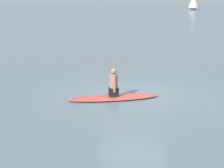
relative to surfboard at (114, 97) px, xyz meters
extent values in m
plane|color=slate|center=(0.64, -0.67, -0.05)|extent=(400.00, 400.00, 0.00)
ellipsoid|color=#D84C3F|center=(0.00, 0.00, 0.00)|extent=(1.70, 3.33, 0.11)
cube|color=black|center=(0.00, 0.00, 0.21)|extent=(0.36, 0.40, 0.31)
cylinder|color=#9E7051|center=(0.00, 0.00, 0.60)|extent=(0.36, 0.36, 0.52)
sphere|color=#9E7051|center=(0.00, 0.00, 0.95)|extent=(0.21, 0.21, 0.21)
cylinder|color=#9E7051|center=(-0.17, -0.05, 0.53)|extent=(0.10, 0.10, 0.57)
cylinder|color=#9E7051|center=(0.17, 0.05, 0.53)|extent=(0.10, 0.10, 0.57)
cube|color=#2D3851|center=(96.53, -14.76, 0.35)|extent=(4.64, 2.10, 0.81)
cone|color=beige|center=(96.53, -14.76, 3.02)|extent=(3.63, 3.63, 4.54)
camera|label=1|loc=(-10.97, -1.20, 3.39)|focal=52.04mm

